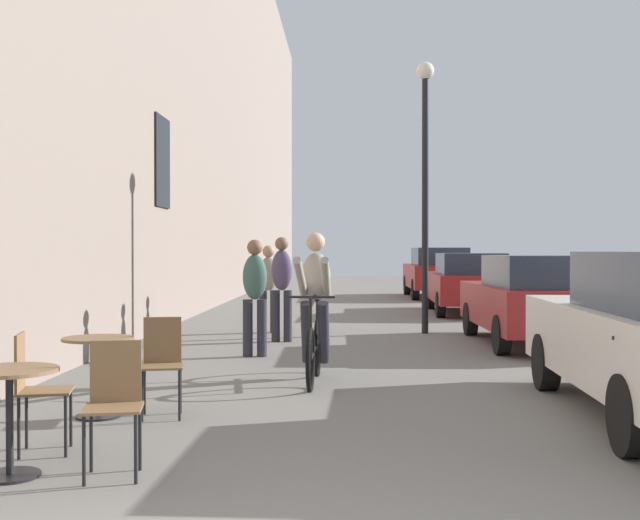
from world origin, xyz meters
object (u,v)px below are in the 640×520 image
cafe_table_mid (98,359)px  pedestrian_mid (282,283)px  cafe_chair_mid_toward_street (162,359)px  pedestrian_far (268,284)px  parked_car_second (534,299)px  parked_car_fourth (438,272)px  cafe_chair_near_toward_wall (114,398)px  cafe_table_near (9,399)px  street_lamp (425,161)px  cyclist_on_bicycle (315,311)px  cafe_chair_near_toward_street (35,384)px  pedestrian_near (255,291)px  parked_car_third (468,282)px

cafe_table_mid → pedestrian_mid: pedestrian_mid is taller
cafe_chair_mid_toward_street → pedestrian_far: bearing=87.9°
parked_car_second → parked_car_fourth: 12.61m
cafe_table_mid → parked_car_fourth: 18.90m
cafe_chair_near_toward_wall → parked_car_fourth: bearing=77.4°
cafe_table_near → parked_car_second: (5.21, 7.46, 0.22)m
cafe_table_mid → street_lamp: size_ratio=0.15×
cyclist_on_bicycle → parked_car_second: cyclist_on_bicycle is taller
cafe_chair_near_toward_street → cafe_table_mid: size_ratio=1.24×
cyclist_on_bicycle → pedestrian_far: bearing=101.3°
cafe_chair_mid_toward_street → parked_car_second: size_ratio=0.22×
pedestrian_near → parked_car_second: pedestrian_near is taller
cyclist_on_bicycle → pedestrian_near: bearing=114.6°
cafe_chair_mid_toward_street → parked_car_fourth: bearing=75.8°
cafe_table_mid → cafe_chair_near_toward_wall: bearing=-69.4°
cafe_chair_mid_toward_street → street_lamp: street_lamp is taller
cafe_table_near → pedestrian_near: (0.94, 5.97, 0.41)m
parked_car_second → parked_car_third: bearing=90.7°
cafe_table_near → pedestrian_far: 9.25m
cafe_table_near → cafe_table_mid: (-0.00, 1.88, 0.00)m
cafe_table_mid → parked_car_fourth: bearing=74.2°
street_lamp → parked_car_fourth: size_ratio=1.10×
pedestrian_mid → parked_car_second: 4.05m
cafe_chair_near_toward_street → pedestrian_far: pedestrian_far is taller
parked_car_fourth → street_lamp: bearing=-97.8°
street_lamp → parked_car_second: 3.31m
cafe_chair_near_toward_wall → street_lamp: size_ratio=0.18×
parked_car_second → parked_car_third: (-0.07, 6.28, 0.01)m
cafe_table_near → street_lamp: size_ratio=0.15×
parked_car_second → cyclist_on_bicycle: bearing=-133.4°
parked_car_third → cafe_chair_near_toward_wall: bearing=-108.1°
parked_car_third → cafe_chair_mid_toward_street: bearing=-111.2°
cafe_chair_mid_toward_street → parked_car_third: 12.64m
pedestrian_near → parked_car_second: size_ratio=0.41×
cafe_table_near → cyclist_on_bicycle: cyclist_on_bicycle is taller
cafe_chair_near_toward_street → parked_car_third: parked_car_third is taller
cafe_chair_mid_toward_street → cafe_chair_near_toward_street: bearing=-115.3°
parked_car_fourth → cafe_chair_near_toward_street: bearing=-105.0°
cyclist_on_bicycle → pedestrian_far: cyclist_on_bicycle is taller
cafe_table_mid → street_lamp: (3.66, 7.31, 2.59)m
cafe_table_mid → pedestrian_mid: size_ratio=0.42×
cafe_table_near → cafe_chair_near_toward_street: cafe_chair_near_toward_street is taller
pedestrian_far → parked_car_fourth: bearing=68.3°
cafe_table_near → pedestrian_far: bearing=84.9°
pedestrian_mid → street_lamp: (2.49, 1.38, 2.14)m
pedestrian_mid → parked_car_second: bearing=-5.0°
cafe_chair_mid_toward_street → pedestrian_far: 7.27m
cafe_table_mid → cyclist_on_bicycle: bearing=47.6°
parked_car_third → pedestrian_near: bearing=-118.3°
cyclist_on_bicycle → street_lamp: street_lamp is taller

